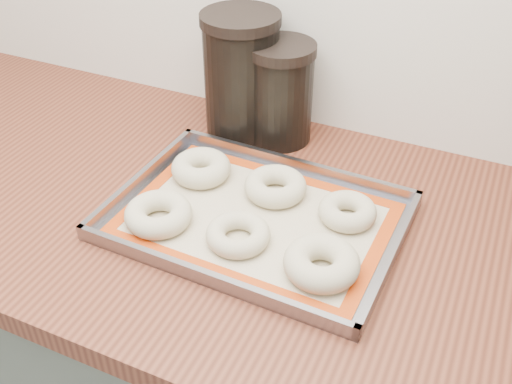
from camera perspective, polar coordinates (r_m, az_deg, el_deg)
The scene contains 11 objects.
countertop at distance 0.97m, azimuth 8.92°, elevation -5.57°, with size 3.06×0.68×0.04m, color brown.
baking_tray at distance 0.97m, azimuth 0.00°, elevation -2.50°, with size 0.47×0.34×0.03m.
baking_mat at distance 0.98m, azimuth 0.00°, elevation -2.59°, with size 0.43×0.30×0.00m.
bagel_front_left at distance 0.97m, azimuth -9.28°, elevation -2.09°, with size 0.11×0.11×0.04m, color beige.
bagel_front_mid at distance 0.92m, azimuth -1.73°, elevation -4.06°, with size 0.10×0.10×0.03m, color beige.
bagel_front_right at distance 0.88m, azimuth 6.27°, elevation -6.73°, with size 0.11×0.11×0.04m, color beige.
bagel_back_left at distance 1.06m, azimuth -5.25°, elevation 2.30°, with size 0.11×0.11×0.04m, color beige.
bagel_back_mid at distance 1.02m, azimuth 1.86°, elevation 0.55°, with size 0.11×0.11×0.04m, color beige.
bagel_back_right at distance 0.98m, azimuth 8.71°, elevation -1.83°, with size 0.09×0.09×0.03m, color beige.
canister_left at distance 1.16m, azimuth -1.41°, elevation 11.14°, with size 0.15×0.15×0.24m.
canister_mid at distance 1.14m, azimuth 2.37°, elevation 9.43°, with size 0.13×0.13×0.20m.
Camera 1 is at (0.16, 0.97, 1.52)m, focal length 42.00 mm.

